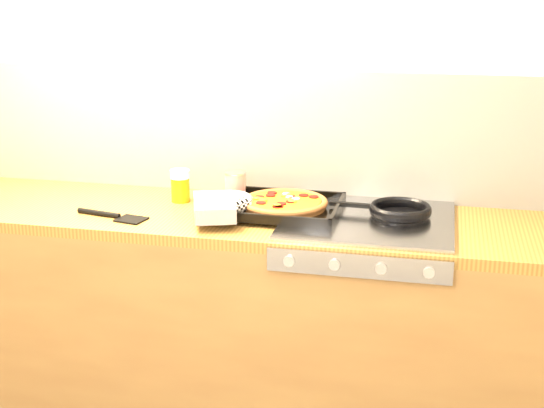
% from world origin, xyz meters
% --- Properties ---
extents(room_shell, '(3.20, 3.20, 3.20)m').
position_xyz_m(room_shell, '(0.00, 1.39, 1.15)').
color(room_shell, white).
rests_on(room_shell, ground).
extents(counter_run, '(3.20, 0.62, 0.90)m').
position_xyz_m(counter_run, '(0.00, 1.10, 0.45)').
color(counter_run, brown).
rests_on(counter_run, ground).
extents(stovetop, '(0.60, 0.56, 0.02)m').
position_xyz_m(stovetop, '(0.45, 1.10, 0.91)').
color(stovetop, gray).
rests_on(stovetop, counter_run).
extents(pizza_on_tray, '(0.54, 0.46, 0.07)m').
position_xyz_m(pizza_on_tray, '(0.07, 1.09, 0.94)').
color(pizza_on_tray, black).
rests_on(pizza_on_tray, stovetop).
extents(frying_pan, '(0.38, 0.24, 0.04)m').
position_xyz_m(frying_pan, '(0.55, 1.15, 0.94)').
color(frying_pan, black).
rests_on(frying_pan, stovetop).
extents(tomato_can, '(0.09, 0.09, 0.12)m').
position_xyz_m(tomato_can, '(-0.09, 1.25, 0.96)').
color(tomato_can, maroon).
rests_on(tomato_can, counter_run).
extents(juice_glass, '(0.09, 0.09, 0.13)m').
position_xyz_m(juice_glass, '(-0.29, 1.20, 0.96)').
color(juice_glass, orange).
rests_on(juice_glass, counter_run).
extents(wooden_spoon, '(0.30, 0.09, 0.02)m').
position_xyz_m(wooden_spoon, '(0.20, 1.32, 0.91)').
color(wooden_spoon, '#9A6141').
rests_on(wooden_spoon, counter_run).
extents(black_spatula, '(0.29, 0.11, 0.02)m').
position_xyz_m(black_spatula, '(-0.47, 0.94, 0.91)').
color(black_spatula, black).
rests_on(black_spatula, counter_run).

